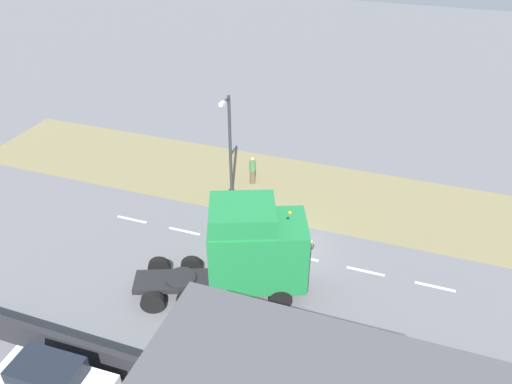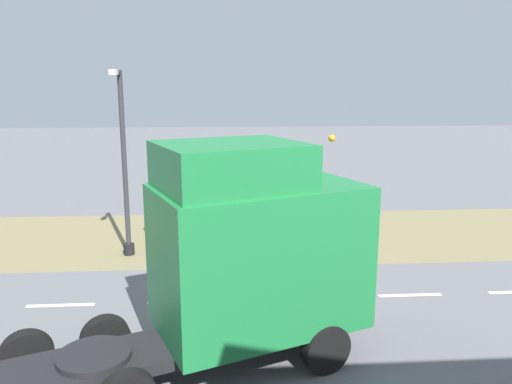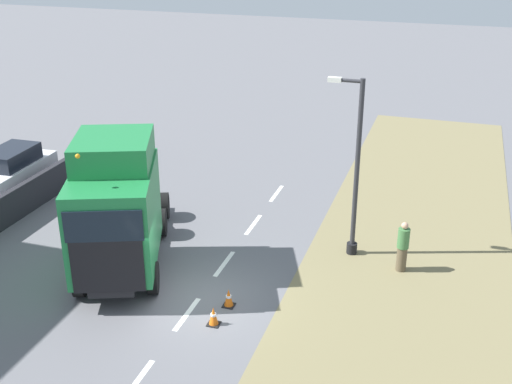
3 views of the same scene
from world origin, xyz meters
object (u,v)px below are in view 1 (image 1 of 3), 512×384
at_px(pedestrian, 253,171).
at_px(traffic_cone_trailing, 310,242).
at_px(lorry_cab, 251,250).
at_px(lamp_post, 230,154).
at_px(traffic_cone_lead, 291,237).

bearing_deg(pedestrian, traffic_cone_trailing, 45.00).
bearing_deg(lorry_cab, lamp_post, -173.41).
bearing_deg(lamp_post, lorry_cab, 28.21).
bearing_deg(traffic_cone_trailing, lamp_post, -118.49).
bearing_deg(pedestrian, lamp_post, -19.94).
bearing_deg(pedestrian, traffic_cone_lead, 38.56).
relative_size(lamp_post, traffic_cone_lead, 10.80).
bearing_deg(lamp_post, traffic_cone_lead, 56.91).
bearing_deg(lorry_cab, pedestrian, 177.54).
height_order(lamp_post, traffic_cone_lead, lamp_post).
distance_m(lorry_cab, lamp_post, 7.92).
xyz_separation_m(pedestrian, traffic_cone_trailing, (4.85, 4.85, -0.60)).
distance_m(lorry_cab, pedestrian, 9.45).
relative_size(lorry_cab, traffic_cone_trailing, 13.41).
relative_size(lamp_post, traffic_cone_trailing, 10.80).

